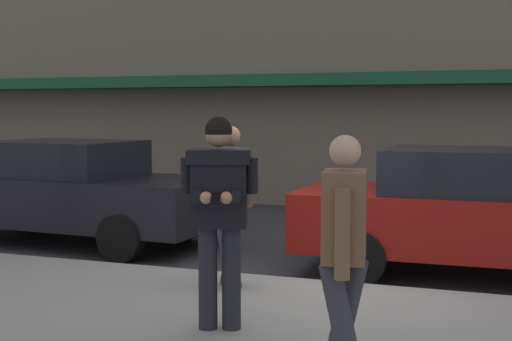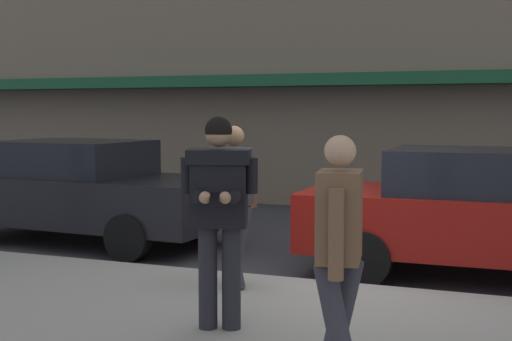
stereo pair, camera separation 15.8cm
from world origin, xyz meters
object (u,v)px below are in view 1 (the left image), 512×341
at_px(parked_sedan_mid, 486,212).
at_px(pedestrian_dark_coat, 344,245).
at_px(parked_sedan_near, 72,191).
at_px(pedestrian_with_bag, 231,195).
at_px(man_texting_on_phone, 219,199).

height_order(parked_sedan_mid, pedestrian_dark_coat, pedestrian_dark_coat).
distance_m(parked_sedan_near, pedestrian_dark_coat, 6.80).
relative_size(pedestrian_with_bag, pedestrian_dark_coat, 1.00).
bearing_deg(pedestrian_with_bag, parked_sedan_mid, 37.53).
bearing_deg(parked_sedan_near, parked_sedan_mid, -2.33).
height_order(parked_sedan_near, pedestrian_dark_coat, pedestrian_dark_coat).
bearing_deg(parked_sedan_mid, pedestrian_with_bag, -142.47).
bearing_deg(pedestrian_dark_coat, man_texting_on_phone, 145.34).
relative_size(man_texting_on_phone, pedestrian_dark_coat, 1.06).
bearing_deg(man_texting_on_phone, parked_sedan_near, 137.51).
xyz_separation_m(man_texting_on_phone, pedestrian_with_bag, (-0.45, 1.41, -0.14)).
distance_m(man_texting_on_phone, pedestrian_with_bag, 1.49).
height_order(man_texting_on_phone, pedestrian_dark_coat, man_texting_on_phone).
distance_m(man_texting_on_phone, pedestrian_dark_coat, 1.55).
bearing_deg(parked_sedan_near, pedestrian_with_bag, -32.05).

